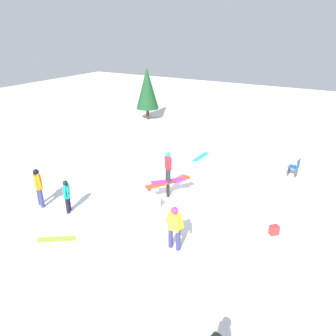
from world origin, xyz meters
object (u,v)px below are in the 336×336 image
(bystander_orange, at_px, (38,186))
(backpack_on_snow, at_px, (274,230))
(pine_tree_near, at_px, (147,88))
(loose_snowboard_lime, at_px, (56,239))
(bystander_yellow, at_px, (174,226))
(main_rider_on_rail, at_px, (168,167))
(bystander_teal, at_px, (67,194))
(loose_snowboard_cyan, at_px, (201,157))
(folding_chair, at_px, (294,168))
(rail_feature, at_px, (168,184))

(bystander_orange, bearing_deg, backpack_on_snow, -141.66)
(bystander_orange, relative_size, pine_tree_near, 0.41)
(loose_snowboard_lime, distance_m, backpack_on_snow, 7.46)
(bystander_yellow, bearing_deg, main_rider_on_rail, -55.42)
(bystander_yellow, bearing_deg, bystander_teal, 1.83)
(bystander_yellow, height_order, loose_snowboard_cyan, bystander_yellow)
(bystander_teal, height_order, pine_tree_near, pine_tree_near)
(loose_snowboard_cyan, bearing_deg, folding_chair, 92.54)
(main_rider_on_rail, distance_m, loose_snowboard_lime, 5.04)
(main_rider_on_rail, relative_size, loose_snowboard_cyan, 0.83)
(rail_feature, height_order, bystander_teal, bystander_teal)
(folding_chair, bearing_deg, backpack_on_snow, 10.25)
(bystander_yellow, relative_size, backpack_on_snow, 4.52)
(bystander_orange, bearing_deg, folding_chair, -114.70)
(main_rider_on_rail, height_order, bystander_yellow, main_rider_on_rail)
(bystander_teal, xyz_separation_m, bystander_yellow, (0.04, -4.66, 0.11))
(main_rider_on_rail, distance_m, bystander_orange, 5.16)
(main_rider_on_rail, distance_m, loose_snowboard_cyan, 5.07)
(bystander_teal, relative_size, bystander_orange, 0.83)
(folding_chair, bearing_deg, loose_snowboard_lime, -26.05)
(main_rider_on_rail, height_order, bystander_teal, main_rider_on_rail)
(bystander_teal, relative_size, loose_snowboard_cyan, 0.86)
(loose_snowboard_lime, bearing_deg, bystander_teal, 87.35)
(main_rider_on_rail, bearing_deg, pine_tree_near, 81.85)
(rail_feature, bearing_deg, pine_tree_near, 66.35)
(rail_feature, xyz_separation_m, pine_tree_near, (10.05, 7.59, 1.75))
(folding_chair, relative_size, pine_tree_near, 0.23)
(bystander_yellow, distance_m, pine_tree_near, 16.17)
(bystander_teal, distance_m, folding_chair, 10.42)
(bystander_yellow, height_order, folding_chair, bystander_yellow)
(loose_snowboard_lime, relative_size, loose_snowboard_cyan, 0.81)
(rail_feature, relative_size, folding_chair, 2.20)
(bystander_orange, bearing_deg, bystander_teal, -148.99)
(folding_chair, bearing_deg, bystander_yellow, -9.79)
(bystander_orange, relative_size, loose_snowboard_cyan, 1.03)
(main_rider_on_rail, height_order, backpack_on_snow, main_rider_on_rail)
(rail_feature, distance_m, main_rider_on_rail, 0.75)
(pine_tree_near, bearing_deg, backpack_on_snow, -131.09)
(bystander_teal, relative_size, folding_chair, 1.52)
(bystander_teal, bearing_deg, rail_feature, -75.37)
(bystander_teal, height_order, folding_chair, bystander_teal)
(rail_feature, bearing_deg, backpack_on_snow, -67.48)
(rail_feature, distance_m, bystander_yellow, 3.52)
(rail_feature, relative_size, bystander_yellow, 1.26)
(bystander_teal, bearing_deg, bystander_yellow, -122.33)
(bystander_yellow, relative_size, pine_tree_near, 0.40)
(bystander_teal, xyz_separation_m, folding_chair, (7.79, -6.92, -0.33))
(bystander_yellow, xyz_separation_m, loose_snowboard_cyan, (7.78, 2.64, -0.85))
(bystander_yellow, distance_m, loose_snowboard_lime, 4.11)
(rail_feature, xyz_separation_m, backpack_on_snow, (-0.54, -4.54, -0.43))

